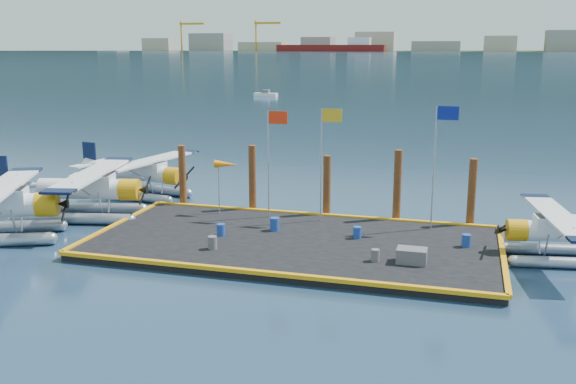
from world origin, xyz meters
name	(u,v)px	position (x,y,z in m)	size (l,w,h in m)	color
ground	(294,247)	(0.00, 0.00, 0.00)	(4000.00, 4000.00, 0.00)	#19324C
dock	(294,243)	(0.00, 0.00, 0.20)	(20.00, 10.00, 0.40)	black
dock_bumpers	(294,238)	(0.00, 0.00, 0.49)	(20.25, 10.25, 0.18)	orange
far_backdrop	(568,44)	(239.91, 1737.52, 9.45)	(3050.00, 2050.00, 810.00)	black
seaplane_b	(86,192)	(-13.02, 1.97, 1.60)	(9.51, 10.36, 3.67)	#969AA3
seaplane_c	(145,175)	(-12.37, 7.82, 1.47)	(8.73, 9.52, 3.37)	#969AA3
seaplane_d	(563,235)	(12.66, 1.27, 1.32)	(7.79, 8.54, 3.02)	#969AA3
drum_0	(221,230)	(-3.78, -0.33, 0.70)	(0.43, 0.43, 0.61)	navy
drum_1	(375,255)	(4.40, -2.17, 0.67)	(0.39, 0.39, 0.55)	#545358
drum_2	(357,232)	(3.02, 1.09, 0.70)	(0.42, 0.42, 0.59)	navy
drum_3	(213,243)	(-3.35, -2.51, 0.71)	(0.44, 0.44, 0.62)	#545358
drum_4	(466,241)	(8.33, 1.12, 0.71)	(0.44, 0.44, 0.61)	navy
drum_5	(275,224)	(-1.39, 1.28, 0.74)	(0.49, 0.49, 0.69)	navy
crate	(412,256)	(5.99, -1.96, 0.73)	(1.33, 0.89, 0.66)	#545358
flagpole_red	(272,147)	(-2.29, 3.80, 4.40)	(1.14, 0.08, 6.00)	#9C9CA4
flagpole_yellow	(325,148)	(0.70, 3.80, 4.51)	(1.14, 0.08, 6.20)	#9C9CA4
flagpole_blue	(439,149)	(6.70, 3.80, 4.69)	(1.14, 0.08, 6.50)	#9C9CA4
windsock	(226,166)	(-5.03, 3.80, 3.23)	(1.40, 0.44, 3.12)	#9C9CA4
piling_0	(183,178)	(-8.50, 5.40, 2.00)	(0.44, 0.44, 4.00)	#452513
piling_1	(253,180)	(-4.00, 5.40, 2.10)	(0.44, 0.44, 4.20)	#452513
piling_2	(327,188)	(0.50, 5.40, 1.90)	(0.44, 0.44, 3.80)	#452513
piling_3	(397,188)	(4.50, 5.40, 2.15)	(0.44, 0.44, 4.30)	#452513
piling_4	(472,195)	(8.50, 5.40, 2.00)	(0.44, 0.44, 4.00)	#452513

